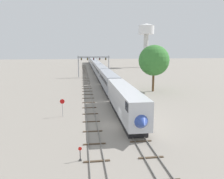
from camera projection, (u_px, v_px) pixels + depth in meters
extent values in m
plane|color=gray|center=(116.00, 125.00, 31.86)|extent=(400.00, 400.00, 0.00)
cube|color=slate|center=(97.00, 75.00, 90.45)|extent=(0.07, 200.00, 0.16)
cube|color=slate|center=(100.00, 75.00, 90.65)|extent=(0.07, 200.00, 0.16)
cube|color=#473828|center=(151.00, 157.00, 22.38)|extent=(2.60, 0.24, 0.10)
cube|color=#473828|center=(141.00, 141.00, 26.28)|extent=(2.60, 0.24, 0.10)
cube|color=#473828|center=(133.00, 129.00, 30.17)|extent=(2.60, 0.24, 0.10)
cube|color=#473828|center=(127.00, 120.00, 34.07)|extent=(2.60, 0.24, 0.10)
cube|color=#473828|center=(122.00, 113.00, 37.96)|extent=(2.60, 0.24, 0.10)
cube|color=#473828|center=(119.00, 107.00, 41.86)|extent=(2.60, 0.24, 0.10)
cube|color=#473828|center=(115.00, 102.00, 45.76)|extent=(2.60, 0.24, 0.10)
cube|color=#473828|center=(113.00, 97.00, 49.65)|extent=(2.60, 0.24, 0.10)
cube|color=#473828|center=(111.00, 94.00, 53.55)|extent=(2.60, 0.24, 0.10)
cube|color=#473828|center=(109.00, 91.00, 57.44)|extent=(2.60, 0.24, 0.10)
cube|color=#473828|center=(107.00, 88.00, 61.34)|extent=(2.60, 0.24, 0.10)
cube|color=#473828|center=(105.00, 86.00, 65.23)|extent=(2.60, 0.24, 0.10)
cube|color=#473828|center=(104.00, 84.00, 69.13)|extent=(2.60, 0.24, 0.10)
cube|color=#473828|center=(103.00, 82.00, 73.02)|extent=(2.60, 0.24, 0.10)
cube|color=#473828|center=(102.00, 80.00, 76.92)|extent=(2.60, 0.24, 0.10)
cube|color=#473828|center=(101.00, 78.00, 80.82)|extent=(2.60, 0.24, 0.10)
cube|color=#473828|center=(100.00, 77.00, 84.71)|extent=(2.60, 0.24, 0.10)
cube|color=#473828|center=(99.00, 76.00, 88.61)|extent=(2.60, 0.24, 0.10)
cube|color=#473828|center=(98.00, 75.00, 92.50)|extent=(2.60, 0.24, 0.10)
cube|color=#473828|center=(98.00, 74.00, 96.40)|extent=(2.60, 0.24, 0.10)
cube|color=#473828|center=(97.00, 73.00, 100.29)|extent=(2.60, 0.24, 0.10)
cube|color=#473828|center=(96.00, 72.00, 104.19)|extent=(2.60, 0.24, 0.10)
cube|color=#473828|center=(96.00, 71.00, 108.09)|extent=(2.60, 0.24, 0.10)
cube|color=#473828|center=(95.00, 70.00, 111.98)|extent=(2.60, 0.24, 0.10)
cube|color=#473828|center=(95.00, 69.00, 115.88)|extent=(2.60, 0.24, 0.10)
cube|color=#473828|center=(94.00, 69.00, 119.77)|extent=(2.60, 0.24, 0.10)
cube|color=#473828|center=(94.00, 68.00, 123.67)|extent=(2.60, 0.24, 0.10)
cube|color=#473828|center=(94.00, 67.00, 127.56)|extent=(2.60, 0.24, 0.10)
cube|color=#473828|center=(93.00, 67.00, 131.46)|extent=(2.60, 0.24, 0.10)
cube|color=#473828|center=(93.00, 66.00, 135.35)|extent=(2.60, 0.24, 0.10)
cube|color=#473828|center=(93.00, 66.00, 139.25)|extent=(2.60, 0.24, 0.10)
cube|color=#473828|center=(92.00, 65.00, 143.15)|extent=(2.60, 0.24, 0.10)
cube|color=#473828|center=(92.00, 65.00, 147.04)|extent=(2.60, 0.24, 0.10)
cube|color=#473828|center=(92.00, 64.00, 150.94)|extent=(2.60, 0.24, 0.10)
cube|color=#473828|center=(91.00, 64.00, 154.83)|extent=(2.60, 0.24, 0.10)
cube|color=#473828|center=(91.00, 64.00, 158.73)|extent=(2.60, 0.24, 0.10)
cube|color=#473828|center=(91.00, 63.00, 162.62)|extent=(2.60, 0.24, 0.10)
cube|color=#473828|center=(91.00, 63.00, 166.52)|extent=(2.60, 0.24, 0.10)
cube|color=#473828|center=(91.00, 62.00, 170.42)|extent=(2.60, 0.24, 0.10)
cube|color=#473828|center=(90.00, 62.00, 174.31)|extent=(2.60, 0.24, 0.10)
cube|color=#473828|center=(90.00, 62.00, 178.21)|extent=(2.60, 0.24, 0.10)
cube|color=#473828|center=(90.00, 62.00, 182.10)|extent=(2.60, 0.24, 0.10)
cube|color=#473828|center=(90.00, 61.00, 186.00)|extent=(2.60, 0.24, 0.10)
cube|color=slate|center=(84.00, 83.00, 70.25)|extent=(0.07, 160.00, 0.16)
cube|color=slate|center=(88.00, 83.00, 70.44)|extent=(0.07, 160.00, 0.16)
cube|color=#473828|center=(97.00, 161.00, 21.65)|extent=(2.60, 0.24, 0.10)
cube|color=#473828|center=(94.00, 144.00, 25.55)|extent=(2.60, 0.24, 0.10)
cube|color=#473828|center=(93.00, 131.00, 29.44)|extent=(2.60, 0.24, 0.10)
cube|color=#473828|center=(91.00, 122.00, 33.34)|extent=(2.60, 0.24, 0.10)
cube|color=#473828|center=(90.00, 114.00, 37.23)|extent=(2.60, 0.24, 0.10)
cube|color=#473828|center=(90.00, 108.00, 41.13)|extent=(2.60, 0.24, 0.10)
cube|color=#473828|center=(89.00, 102.00, 45.03)|extent=(2.60, 0.24, 0.10)
cube|color=#473828|center=(88.00, 98.00, 48.92)|extent=(2.60, 0.24, 0.10)
cube|color=#473828|center=(88.00, 94.00, 52.82)|extent=(2.60, 0.24, 0.10)
cube|color=#473828|center=(87.00, 91.00, 56.71)|extent=(2.60, 0.24, 0.10)
cube|color=#473828|center=(87.00, 89.00, 60.61)|extent=(2.60, 0.24, 0.10)
cube|color=#473828|center=(87.00, 86.00, 64.50)|extent=(2.60, 0.24, 0.10)
cube|color=#473828|center=(86.00, 84.00, 68.40)|extent=(2.60, 0.24, 0.10)
cube|color=#473828|center=(86.00, 82.00, 72.30)|extent=(2.60, 0.24, 0.10)
cube|color=#473828|center=(86.00, 80.00, 76.19)|extent=(2.60, 0.24, 0.10)
cube|color=#473828|center=(86.00, 79.00, 80.09)|extent=(2.60, 0.24, 0.10)
cube|color=#473828|center=(85.00, 77.00, 83.98)|extent=(2.60, 0.24, 0.10)
cube|color=#473828|center=(85.00, 76.00, 87.88)|extent=(2.60, 0.24, 0.10)
cube|color=#473828|center=(85.00, 75.00, 91.77)|extent=(2.60, 0.24, 0.10)
cube|color=#473828|center=(85.00, 74.00, 95.67)|extent=(2.60, 0.24, 0.10)
cube|color=#473828|center=(85.00, 73.00, 99.57)|extent=(2.60, 0.24, 0.10)
cube|color=#473828|center=(85.00, 72.00, 103.46)|extent=(2.60, 0.24, 0.10)
cube|color=#473828|center=(85.00, 71.00, 107.36)|extent=(2.60, 0.24, 0.10)
cube|color=#473828|center=(84.00, 70.00, 111.25)|extent=(2.60, 0.24, 0.10)
cube|color=#473828|center=(84.00, 69.00, 115.15)|extent=(2.60, 0.24, 0.10)
cube|color=#473828|center=(84.00, 69.00, 119.04)|extent=(2.60, 0.24, 0.10)
cube|color=#473828|center=(84.00, 68.00, 122.94)|extent=(2.60, 0.24, 0.10)
cube|color=#473828|center=(84.00, 67.00, 126.83)|extent=(2.60, 0.24, 0.10)
cube|color=#473828|center=(84.00, 67.00, 130.73)|extent=(2.60, 0.24, 0.10)
cube|color=#473828|center=(84.00, 66.00, 134.63)|extent=(2.60, 0.24, 0.10)
cube|color=#473828|center=(84.00, 66.00, 138.52)|extent=(2.60, 0.24, 0.10)
cube|color=#473828|center=(84.00, 65.00, 142.42)|extent=(2.60, 0.24, 0.10)
cube|color=#473828|center=(84.00, 65.00, 146.31)|extent=(2.60, 0.24, 0.10)
cube|color=silver|center=(125.00, 99.00, 35.77)|extent=(3.00, 20.57, 3.80)
cone|color=#2D479E|center=(142.00, 122.00, 25.63)|extent=(2.88, 2.60, 2.88)
cube|color=black|center=(139.00, 106.00, 26.71)|extent=(3.04, 1.80, 1.10)
cube|color=black|center=(124.00, 113.00, 36.21)|extent=(2.52, 18.51, 1.00)
cube|color=#9EA3AD|center=(109.00, 80.00, 56.77)|extent=(3.00, 20.57, 3.80)
cube|color=black|center=(109.00, 78.00, 56.70)|extent=(3.04, 18.92, 0.90)
cube|color=black|center=(109.00, 89.00, 57.22)|extent=(2.52, 18.51, 1.00)
cube|color=#9EA3AD|center=(101.00, 71.00, 77.78)|extent=(3.00, 20.57, 3.80)
cube|color=black|center=(101.00, 70.00, 77.71)|extent=(3.04, 18.92, 0.90)
cube|color=black|center=(101.00, 78.00, 78.22)|extent=(2.52, 18.51, 1.00)
cube|color=#9EA3AD|center=(97.00, 66.00, 98.79)|extent=(3.00, 20.57, 3.80)
cube|color=black|center=(97.00, 66.00, 98.71)|extent=(3.04, 18.92, 0.90)
cube|color=black|center=(97.00, 72.00, 99.23)|extent=(2.52, 18.51, 1.00)
cube|color=#9EA3AD|center=(94.00, 63.00, 119.79)|extent=(3.00, 20.57, 3.80)
cube|color=black|center=(94.00, 62.00, 119.72)|extent=(3.04, 18.92, 0.90)
cube|color=black|center=(94.00, 68.00, 120.23)|extent=(2.52, 18.51, 1.00)
cube|color=#9EA3AD|center=(92.00, 61.00, 140.80)|extent=(3.00, 20.57, 3.80)
cube|color=black|center=(92.00, 60.00, 140.72)|extent=(3.04, 18.92, 0.90)
cube|color=black|center=(92.00, 65.00, 141.24)|extent=(2.52, 18.51, 1.00)
cube|color=#9EA3AD|center=(91.00, 59.00, 161.80)|extent=(3.00, 20.57, 3.80)
cube|color=black|center=(91.00, 59.00, 161.73)|extent=(3.04, 18.92, 0.90)
cube|color=black|center=(91.00, 63.00, 162.25)|extent=(2.52, 18.51, 1.00)
cylinder|color=#999BA0|center=(78.00, 67.00, 83.15)|extent=(0.36, 0.36, 8.23)
cylinder|color=#999BA0|center=(109.00, 66.00, 84.68)|extent=(0.36, 0.36, 8.23)
cube|color=#999BA0|center=(94.00, 57.00, 83.27)|extent=(12.10, 0.36, 0.50)
cube|color=black|center=(81.00, 59.00, 82.83)|extent=(0.44, 0.32, 0.90)
sphere|color=yellow|center=(81.00, 59.00, 82.65)|extent=(0.28, 0.28, 0.28)
cube|color=black|center=(87.00, 59.00, 83.14)|extent=(0.44, 0.32, 0.90)
sphere|color=yellow|center=(88.00, 59.00, 82.95)|extent=(0.28, 0.28, 0.28)
cube|color=black|center=(94.00, 59.00, 83.44)|extent=(0.44, 0.32, 0.90)
sphere|color=red|center=(94.00, 59.00, 83.26)|extent=(0.28, 0.28, 0.28)
cube|color=black|center=(100.00, 59.00, 83.75)|extent=(0.44, 0.32, 0.90)
sphere|color=red|center=(100.00, 59.00, 83.56)|extent=(0.28, 0.28, 0.28)
cube|color=black|center=(106.00, 59.00, 84.05)|extent=(0.44, 0.32, 0.90)
sphere|color=yellow|center=(106.00, 59.00, 83.87)|extent=(0.28, 0.28, 0.28)
cylinder|color=beige|center=(146.00, 51.00, 128.03)|extent=(2.60, 2.60, 18.79)
cylinder|color=white|center=(146.00, 30.00, 125.86)|extent=(8.84, 8.84, 4.73)
cone|color=white|center=(146.00, 24.00, 125.32)|extent=(9.01, 9.01, 1.20)
cylinder|color=black|center=(80.00, 155.00, 21.75)|extent=(0.08, 0.08, 1.10)
cylinder|color=red|center=(80.00, 149.00, 21.60)|extent=(0.36, 0.03, 0.36)
cube|color=#333333|center=(80.00, 160.00, 21.84)|extent=(0.24, 0.24, 0.12)
cylinder|color=gray|center=(63.00, 110.00, 35.85)|extent=(0.08, 0.08, 2.20)
cylinder|color=red|center=(62.00, 101.00, 35.57)|extent=(0.76, 0.03, 0.76)
cylinder|color=brown|center=(153.00, 81.00, 56.61)|extent=(0.56, 0.56, 5.21)
sphere|color=#387A33|center=(154.00, 60.00, 55.63)|extent=(7.71, 7.71, 7.71)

